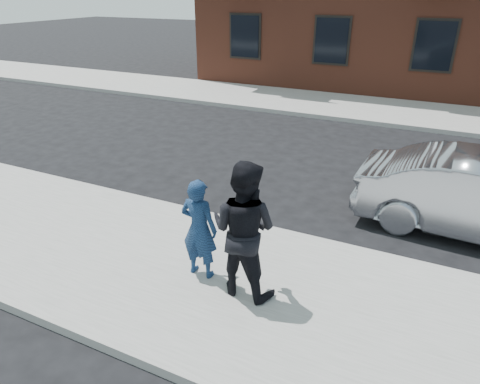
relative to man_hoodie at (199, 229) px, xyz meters
The scene contains 7 objects.
ground 2.36m from the man_hoodie, ahead, with size 100.00×100.00×0.00m, color black.
near_sidewalk 2.32m from the man_hoodie, ahead, with size 50.00×3.50×0.15m, color gray.
near_curb 2.91m from the man_hoodie, 39.20° to the left, with size 50.00×0.10×0.15m, color #999691.
far_sidewalk 11.69m from the man_hoodie, 79.36° to the left, with size 50.00×3.50×0.15m, color gray.
far_curb 9.93m from the man_hoodie, 77.43° to the left, with size 50.00×0.10×0.15m, color #999691.
man_hoodie is the anchor object (origin of this frame).
man_peacoat 0.78m from the man_hoodie, ahead, with size 1.03×0.83×2.01m.
Camera 1 is at (0.71, -4.84, 4.15)m, focal length 32.00 mm.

